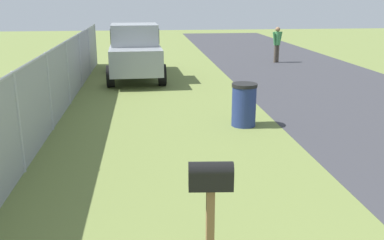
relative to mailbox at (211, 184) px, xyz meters
The scene contains 5 objects.
mailbox is the anchor object (origin of this frame).
pickup_truck 12.13m from the mailbox, ahead, with size 5.10×2.22×2.09m.
trash_bin 5.78m from the mailbox, 16.89° to the right, with size 0.62×0.62×1.05m.
pedestrian 16.48m from the mailbox, 19.76° to the right, with size 0.30×0.53×1.67m.
fence_section 7.53m from the mailbox, 22.89° to the left, with size 17.91×0.07×1.84m.
Camera 1 is at (-0.63, 0.99, 3.07)m, focal length 39.90 mm.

